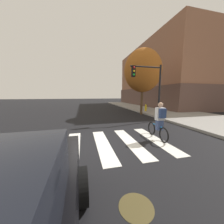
# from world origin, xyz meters

# --- Properties ---
(ground_plane) EXTENTS (120.00, 120.00, 0.00)m
(ground_plane) POSITION_xyz_m (0.00, 0.00, 0.00)
(ground_plane) COLOR black
(crosswalk_stripes) EXTENTS (5.32, 3.38, 0.01)m
(crosswalk_stripes) POSITION_xyz_m (0.10, 0.00, 0.01)
(crosswalk_stripes) COLOR silver
(crosswalk_stripes) RESTS_ON ground
(manhole_cover) EXTENTS (0.64, 0.64, 0.01)m
(manhole_cover) POSITION_xyz_m (0.22, -2.93, 0.00)
(manhole_cover) COLOR #473D1E
(manhole_cover) RESTS_ON ground
(cyclist) EXTENTS (0.37, 1.71, 1.69)m
(cyclist) POSITION_xyz_m (2.66, -0.03, 0.84)
(cyclist) COLOR black
(cyclist) RESTS_ON ground
(traffic_light_near) EXTENTS (2.47, 0.28, 4.20)m
(traffic_light_near) POSITION_xyz_m (4.22, 3.51, 2.86)
(traffic_light_near) COLOR black
(traffic_light_near) RESTS_ON ground
(fire_hydrant) EXTENTS (0.33, 0.22, 0.78)m
(fire_hydrant) POSITION_xyz_m (6.44, 7.93, 0.53)
(fire_hydrant) COLOR gold
(fire_hydrant) RESTS_ON sidewalk
(street_tree_near) EXTENTS (3.62, 3.62, 6.44)m
(street_tree_near) POSITION_xyz_m (5.20, 6.60, 4.35)
(street_tree_near) COLOR #4C3823
(street_tree_near) RESTS_ON ground
(corner_building) EXTENTS (18.35, 19.72, 10.49)m
(corner_building) POSITION_xyz_m (18.34, 15.83, 5.20)
(corner_building) COLOR brown
(corner_building) RESTS_ON ground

